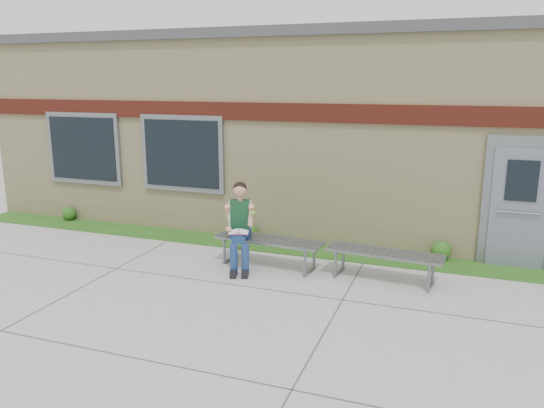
% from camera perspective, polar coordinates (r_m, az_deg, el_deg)
% --- Properties ---
extents(ground, '(80.00, 80.00, 0.00)m').
position_cam_1_polar(ground, '(7.91, -0.41, -10.68)').
color(ground, '#9E9E99').
rests_on(ground, ground).
extents(grass_strip, '(16.00, 0.80, 0.02)m').
position_cam_1_polar(grass_strip, '(10.23, 4.63, -5.03)').
color(grass_strip, '#195015').
rests_on(grass_strip, ground).
extents(school_building, '(16.20, 6.22, 4.20)m').
position_cam_1_polar(school_building, '(13.07, 8.74, 8.22)').
color(school_building, beige).
rests_on(school_building, ground).
extents(bench_left, '(1.96, 0.69, 0.50)m').
position_cam_1_polar(bench_left, '(9.29, -0.36, -4.45)').
color(bench_left, slate).
rests_on(bench_left, ground).
extents(bench_right, '(1.92, 0.70, 0.49)m').
position_cam_1_polar(bench_right, '(8.84, 11.96, -5.73)').
color(bench_right, slate).
rests_on(bench_right, ground).
extents(girl, '(0.65, 0.94, 1.49)m').
position_cam_1_polar(girl, '(9.15, -3.47, -2.20)').
color(girl, navy).
rests_on(girl, ground).
extents(shrub_west, '(0.31, 0.31, 0.31)m').
position_cam_1_polar(shrub_west, '(13.19, -20.99, -0.96)').
color(shrub_west, '#195015').
rests_on(shrub_west, grass_strip).
extents(shrub_mid, '(0.31, 0.31, 0.31)m').
position_cam_1_polar(shrub_mid, '(10.84, -2.37, -3.03)').
color(shrub_mid, '#195015').
rests_on(shrub_mid, grass_strip).
extents(shrub_east, '(0.35, 0.35, 0.35)m').
position_cam_1_polar(shrub_east, '(10.10, 17.73, -4.77)').
color(shrub_east, '#195015').
rests_on(shrub_east, grass_strip).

